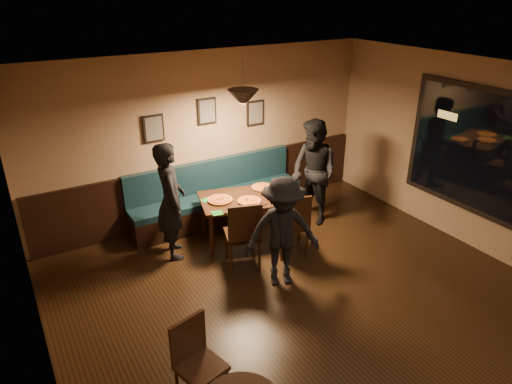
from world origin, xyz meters
TOP-DOWN VIEW (x-y plane):
  - floor at (0.00, 0.00)m, footprint 7.00×7.00m
  - ceiling at (0.00, 0.00)m, footprint 7.00×7.00m
  - wall_back at (0.00, 3.50)m, footprint 6.00×0.00m
  - wall_left at (-3.00, 0.00)m, footprint 0.00×7.00m
  - wainscot at (0.00, 3.47)m, footprint 5.88×0.06m
  - booth_bench at (0.00, 3.20)m, footprint 3.00×0.60m
  - window_frame at (2.96, 0.50)m, footprint 0.06×2.56m
  - window_glass at (2.93, 0.50)m, footprint 0.00×2.40m
  - picture_left at (-0.90, 3.47)m, footprint 0.32×0.04m
  - picture_center at (0.00, 3.47)m, footprint 0.32×0.04m
  - picture_right at (0.90, 3.47)m, footprint 0.32×0.04m
  - pendant_lamp at (0.09, 2.42)m, footprint 0.44×0.44m
  - dining_table at (0.09, 2.42)m, footprint 1.52×1.18m
  - chair_near_left at (-0.31, 1.77)m, footprint 0.59×0.59m
  - chair_near_right at (0.48, 1.72)m, footprint 0.56×0.56m
  - diner_left at (-1.04, 2.57)m, footprint 0.55×0.72m
  - diner_right at (1.38, 2.39)m, footprint 0.74×0.91m
  - diner_front at (-0.06, 1.15)m, footprint 1.13×0.89m
  - pizza_a at (-0.29, 2.50)m, footprint 0.47×0.47m
  - pizza_b at (0.08, 2.25)m, footprint 0.45×0.45m
  - pizza_c at (0.51, 2.58)m, footprint 0.39×0.39m
  - soda_glass at (0.68, 2.11)m, footprint 0.08×0.08m
  - tabasco_bottle at (0.61, 2.35)m, footprint 0.03×0.03m
  - napkin_a at (-0.45, 2.63)m, footprint 0.17×0.17m
  - napkin_b at (-0.51, 2.16)m, footprint 0.18×0.18m
  - cutlery_set at (0.10, 2.03)m, footprint 0.20×0.05m
  - cafe_chair_far at (-1.80, -0.10)m, footprint 0.48×0.48m

SIDE VIEW (x-z plane):
  - floor at x=0.00m, z-range 0.00..0.00m
  - dining_table at x=0.09m, z-range 0.00..0.72m
  - cafe_chair_far at x=-1.80m, z-range 0.00..0.90m
  - wainscot at x=0.00m, z-range 0.00..1.00m
  - booth_bench at x=0.00m, z-range 0.00..1.00m
  - chair_near_right at x=0.48m, z-range 0.00..1.01m
  - chair_near_left at x=-0.31m, z-range 0.00..1.06m
  - cutlery_set at x=0.10m, z-range 0.72..0.72m
  - napkin_a at x=-0.45m, z-range 0.72..0.72m
  - napkin_b at x=-0.51m, z-range 0.72..0.72m
  - pizza_c at x=0.51m, z-range 0.72..0.76m
  - pizza_b at x=0.08m, z-range 0.72..0.76m
  - pizza_a at x=-0.29m, z-range 0.72..0.76m
  - diner_front at x=-0.06m, z-range 0.00..1.54m
  - tabasco_bottle at x=0.61m, z-range 0.72..0.83m
  - soda_glass at x=0.68m, z-range 0.72..0.89m
  - diner_left at x=-1.04m, z-range 0.00..1.75m
  - diner_right at x=1.38m, z-range 0.00..1.76m
  - wall_back at x=0.00m, z-range -1.60..4.40m
  - wall_left at x=-3.00m, z-range -2.10..4.90m
  - window_frame at x=2.96m, z-range 0.57..2.43m
  - window_glass at x=2.93m, z-range 0.30..2.70m
  - picture_left at x=-0.90m, z-range 1.49..1.91m
  - picture_right at x=0.90m, z-range 1.49..1.91m
  - picture_center at x=0.00m, z-range 1.64..2.06m
  - pendant_lamp at x=0.09m, z-range 2.12..2.38m
  - ceiling at x=0.00m, z-range 2.80..2.80m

